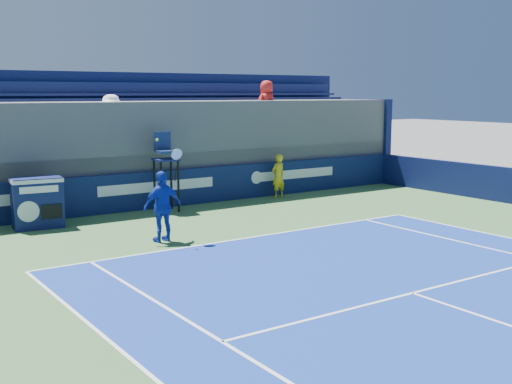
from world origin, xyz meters
TOP-DOWN VIEW (x-y plane):
  - ball_person at (4.43, 16.57)m, footprint 0.60×0.43m
  - back_hoarding at (0.00, 17.10)m, footprint 20.40×0.21m
  - match_clock at (-4.01, 16.16)m, footprint 1.39×0.85m
  - umpire_chair at (-0.00, 16.42)m, footprint 0.75×0.75m
  - tennis_player at (-1.92, 12.76)m, footprint 1.06×0.50m
  - stadium_seating at (-0.01, 19.14)m, footprint 21.00×4.05m

SIDE VIEW (x-z plane):
  - back_hoarding at x=0.00m, z-range 0.00..1.20m
  - match_clock at x=-4.01m, z-range 0.04..1.44m
  - ball_person at x=4.43m, z-range 0.01..1.54m
  - tennis_player at x=-1.92m, z-range -0.38..2.19m
  - umpire_chair at x=0.00m, z-range 0.29..2.77m
  - stadium_seating at x=-0.01m, z-range -0.36..4.04m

